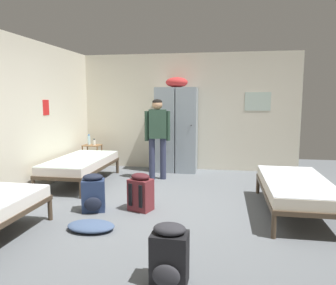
# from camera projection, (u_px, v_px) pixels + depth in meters

# --- Properties ---
(ground_plane) EXTENTS (8.95, 8.95, 0.00)m
(ground_plane) POSITION_uv_depth(u_px,v_px,m) (165.00, 209.00, 4.82)
(ground_plane) COLOR slate
(room_backdrop) EXTENTS (4.93, 5.66, 2.61)m
(room_backdrop) POSITION_uv_depth(u_px,v_px,m) (110.00, 115.00, 6.15)
(room_backdrop) COLOR beige
(room_backdrop) RESTS_ON ground_plane
(locker_bank) EXTENTS (0.90, 0.55, 2.07)m
(locker_bank) POSITION_uv_depth(u_px,v_px,m) (177.00, 128.00, 7.18)
(locker_bank) COLOR #8C99A3
(locker_bank) RESTS_ON ground_plane
(shelf_unit) EXTENTS (0.38, 0.30, 0.57)m
(shelf_unit) POSITION_uv_depth(u_px,v_px,m) (92.00, 155.00, 7.41)
(shelf_unit) COLOR brown
(shelf_unit) RESTS_ON ground_plane
(bed_right) EXTENTS (0.90, 1.90, 0.49)m
(bed_right) POSITION_uv_depth(u_px,v_px,m) (296.00, 187.00, 4.57)
(bed_right) COLOR #473828
(bed_right) RESTS_ON ground_plane
(bed_left_rear) EXTENTS (0.90, 1.90, 0.49)m
(bed_left_rear) POSITION_uv_depth(u_px,v_px,m) (81.00, 163.00, 6.22)
(bed_left_rear) COLOR #473828
(bed_left_rear) RESTS_ON ground_plane
(person_traveler) EXTENTS (0.49, 0.28, 1.60)m
(person_traveler) POSITION_uv_depth(u_px,v_px,m) (157.00, 131.00, 6.45)
(person_traveler) COLOR #2D334C
(person_traveler) RESTS_ON ground_plane
(water_bottle) EXTENTS (0.06, 0.06, 0.24)m
(water_bottle) POSITION_uv_depth(u_px,v_px,m) (89.00, 140.00, 7.39)
(water_bottle) COLOR #B2DBEA
(water_bottle) RESTS_ON shelf_unit
(lotion_bottle) EXTENTS (0.06, 0.06, 0.15)m
(lotion_bottle) POSITION_uv_depth(u_px,v_px,m) (94.00, 142.00, 7.32)
(lotion_bottle) COLOR white
(lotion_bottle) RESTS_ON shelf_unit
(backpack_black) EXTENTS (0.33, 0.34, 0.55)m
(backpack_black) POSITION_uv_depth(u_px,v_px,m) (169.00, 256.00, 2.83)
(backpack_black) COLOR black
(backpack_black) RESTS_ON ground_plane
(backpack_maroon) EXTENTS (0.38, 0.40, 0.55)m
(backpack_maroon) POSITION_uv_depth(u_px,v_px,m) (141.00, 193.00, 4.73)
(backpack_maroon) COLOR maroon
(backpack_maroon) RESTS_ON ground_plane
(backpack_navy) EXTENTS (0.38, 0.39, 0.55)m
(backpack_navy) POSITION_uv_depth(u_px,v_px,m) (93.00, 194.00, 4.67)
(backpack_navy) COLOR navy
(backpack_navy) RESTS_ON ground_plane
(clothes_pile_denim) EXTENTS (0.60, 0.39, 0.10)m
(clothes_pile_denim) POSITION_uv_depth(u_px,v_px,m) (91.00, 226.00, 4.02)
(clothes_pile_denim) COLOR #42567A
(clothes_pile_denim) RESTS_ON ground_plane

